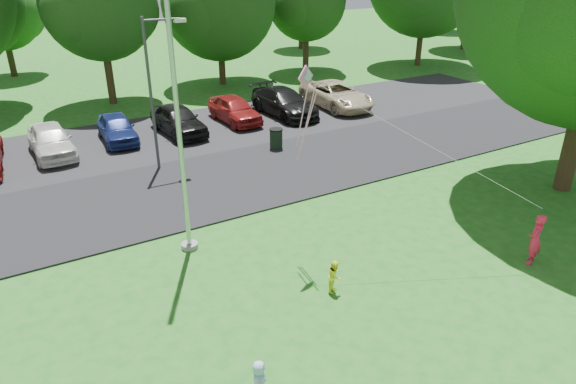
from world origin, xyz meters
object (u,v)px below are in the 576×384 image
street_lamp (156,81)px  kite (312,96)px  flagpole (177,115)px  child_blue (259,382)px  child_yellow (335,276)px  trash_can (276,139)px  woman (535,239)px

street_lamp → kite: street_lamp is taller
flagpole → child_blue: flagpole is taller
child_yellow → kite: size_ratio=0.16×
street_lamp → child_blue: size_ratio=6.24×
street_lamp → kite: 8.78m
street_lamp → trash_can: street_lamp is taller
flagpole → trash_can: 9.66m
child_blue → kite: (3.87, 4.26, 4.23)m
flagpole → child_yellow: size_ratio=10.92×
street_lamp → trash_can: (5.08, -0.38, -3.13)m
child_blue → kite: kite is taller
street_lamp → child_blue: 13.37m
flagpole → street_lamp: (1.37, 6.57, -0.55)m
flagpole → trash_can: size_ratio=10.33×
flagpole → street_lamp: size_ratio=1.66×
flagpole → child_yellow: flagpole is taller
child_yellow → child_blue: size_ratio=0.95×
flagpole → kite: size_ratio=1.78×
street_lamp → child_yellow: 11.08m
street_lamp → child_yellow: (1.17, -10.55, -3.16)m
flagpole → woman: size_ratio=6.51×
trash_can → child_blue: (-7.30, -12.42, -0.01)m
woman → child_yellow: 5.94m
trash_can → kite: size_ratio=0.17×
woman → child_blue: size_ratio=1.59×
street_lamp → child_blue: bearing=-97.6°
street_lamp → trash_can: 5.98m
woman → child_yellow: size_ratio=1.68×
street_lamp → child_yellow: bearing=-81.4°
flagpole → street_lamp: flagpole is taller
street_lamp → child_blue: (-2.22, -12.81, -3.13)m
flagpole → woman: 10.57m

